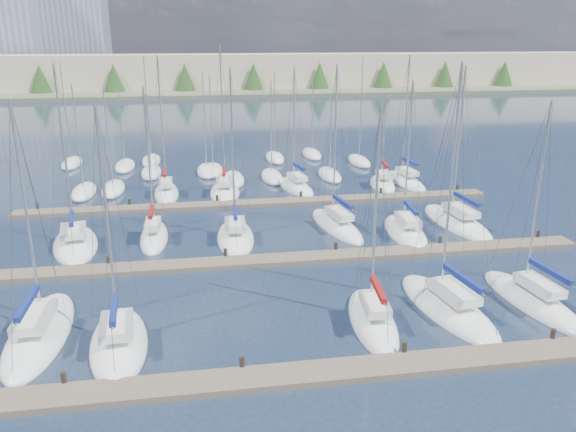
{
  "coord_description": "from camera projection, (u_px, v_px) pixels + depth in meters",
  "views": [
    {
      "loc": [
        -5.54,
        -20.09,
        15.23
      ],
      "look_at": [
        0.0,
        14.0,
        4.0
      ],
      "focal_mm": 35.0,
      "sensor_mm": 36.0,
      "label": 1
    }
  ],
  "objects": [
    {
      "name": "sailboat_r",
      "position": [
        405.0,
        181.0,
        60.19
      ],
      "size": [
        3.23,
        8.74,
        13.98
      ],
      "rotation": [
        0.0,
        0.0,
        0.09
      ],
      "color": "white",
      "rests_on": "ground"
    },
    {
      "name": "sailboat_j",
      "position": [
        235.0,
        237.0,
        43.65
      ],
      "size": [
        3.16,
        8.25,
        13.68
      ],
      "rotation": [
        0.0,
        0.0,
        -0.04
      ],
      "color": "white",
      "rests_on": "ground"
    },
    {
      "name": "sailboat_n",
      "position": [
        166.0,
        193.0,
        55.75
      ],
      "size": [
        2.68,
        7.91,
        14.15
      ],
      "rotation": [
        0.0,
        0.0,
        0.04
      ],
      "color": "white",
      "rests_on": "ground"
    },
    {
      "name": "dock_mid",
      "position": [
        283.0,
        259.0,
        39.4
      ],
      "size": [
        44.0,
        1.93,
        1.1
      ],
      "color": "#6B5E4C",
      "rests_on": "ground"
    },
    {
      "name": "shoreline",
      "position": [
        166.0,
        62.0,
        160.67
      ],
      "size": [
        400.0,
        60.0,
        38.0
      ],
      "color": "#666B51",
      "rests_on": "ground"
    },
    {
      "name": "dock_far",
      "position": [
        261.0,
        203.0,
        52.54
      ],
      "size": [
        44.0,
        1.93,
        1.1
      ],
      "color": "#6B5E4C",
      "rests_on": "ground"
    },
    {
      "name": "distant_boats",
      "position": [
        210.0,
        170.0,
        64.74
      ],
      "size": [
        36.93,
        20.75,
        13.3
      ],
      "color": "#9EA0A5",
      "rests_on": "ground"
    },
    {
      "name": "sailboat_i",
      "position": [
        154.0,
        237.0,
        43.67
      ],
      "size": [
        2.17,
        7.43,
        12.35
      ],
      "rotation": [
        0.0,
        0.0,
        0.01
      ],
      "color": "white",
      "rests_on": "ground"
    },
    {
      "name": "sailboat_d",
      "position": [
        373.0,
        320.0,
        30.96
      ],
      "size": [
        3.16,
        7.85,
        12.66
      ],
      "rotation": [
        0.0,
        0.0,
        -0.1
      ],
      "color": "white",
      "rests_on": "ground"
    },
    {
      "name": "sailboat_e",
      "position": [
        447.0,
        307.0,
        32.45
      ],
      "size": [
        4.21,
        9.64,
        14.62
      ],
      "rotation": [
        0.0,
        0.0,
        0.13
      ],
      "color": "white",
      "rests_on": "ground"
    },
    {
      "name": "sailboat_b",
      "position": [
        40.0,
        333.0,
        29.68
      ],
      "size": [
        3.0,
        9.59,
        13.06
      ],
      "rotation": [
        0.0,
        0.0,
        0.0
      ],
      "color": "white",
      "rests_on": "ground"
    },
    {
      "name": "sailboat_q",
      "position": [
        382.0,
        184.0,
        58.91
      ],
      "size": [
        3.3,
        7.02,
        10.16
      ],
      "rotation": [
        0.0,
        0.0,
        -0.14
      ],
      "color": "white",
      "rests_on": "ground"
    },
    {
      "name": "sailboat_p",
      "position": [
        296.0,
        187.0,
        57.93
      ],
      "size": [
        3.85,
        7.91,
        12.98
      ],
      "rotation": [
        0.0,
        0.0,
        0.18
      ],
      "color": "white",
      "rests_on": "ground"
    },
    {
      "name": "sailboat_o",
      "position": [
        225.0,
        192.0,
        56.16
      ],
      "size": [
        3.47,
        8.23,
        14.99
      ],
      "rotation": [
        0.0,
        0.0,
        -0.07
      ],
      "color": "white",
      "rests_on": "ground"
    },
    {
      "name": "dock_near",
      "position": [
        329.0,
        372.0,
        26.25
      ],
      "size": [
        44.0,
        1.93,
        1.1
      ],
      "color": "#6B5E4C",
      "rests_on": "ground"
    },
    {
      "name": "sailboat_m",
      "position": [
        456.0,
        222.0,
        47.14
      ],
      "size": [
        3.78,
        10.17,
        13.64
      ],
      "rotation": [
        0.0,
        0.0,
        0.07
      ],
      "color": "white",
      "rests_on": "ground"
    },
    {
      "name": "sailboat_f",
      "position": [
        532.0,
        300.0,
        33.27
      ],
      "size": [
        3.37,
        8.99,
        12.58
      ],
      "rotation": [
        0.0,
        0.0,
        0.11
      ],
      "color": "white",
      "rests_on": "ground"
    },
    {
      "name": "sailboat_k",
      "position": [
        336.0,
        225.0,
        46.28
      ],
      "size": [
        3.88,
        9.37,
        13.76
      ],
      "rotation": [
        0.0,
        0.0,
        0.16
      ],
      "color": "white",
      "rests_on": "ground"
    },
    {
      "name": "ground",
      "position": [
        237.0,
        145.0,
        80.73
      ],
      "size": [
        400.0,
        400.0,
        0.0
      ],
      "primitive_type": "plane",
      "color": "#233046",
      "rests_on": "ground"
    },
    {
      "name": "sailboat_c",
      "position": [
        119.0,
        343.0,
        28.71
      ],
      "size": [
        3.52,
        7.92,
        12.94
      ],
      "rotation": [
        0.0,
        0.0,
        0.08
      ],
      "color": "white",
      "rests_on": "ground"
    },
    {
      "name": "sailboat_l",
      "position": [
        405.0,
        232.0,
        44.79
      ],
      "size": [
        3.53,
        8.59,
        12.7
      ],
      "rotation": [
        0.0,
        0.0,
        -0.1
      ],
      "color": "white",
      "rests_on": "ground"
    },
    {
      "name": "sailboat_h",
      "position": [
        75.0,
        244.0,
        42.22
      ],
      "size": [
        4.64,
        8.86,
        14.06
      ],
      "rotation": [
        0.0,
        0.0,
        0.18
      ],
      "color": "white",
      "rests_on": "ground"
    }
  ]
}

